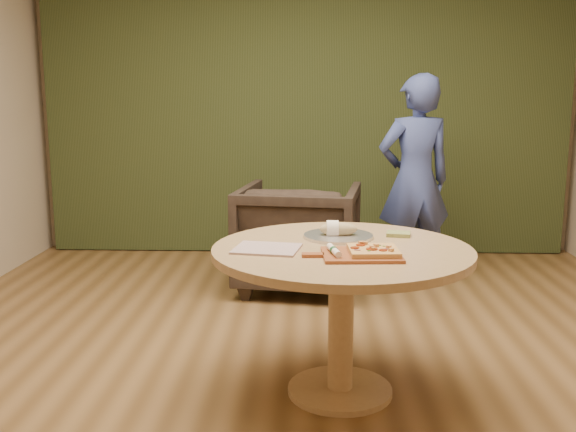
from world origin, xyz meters
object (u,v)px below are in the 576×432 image
(pedestal_table, at_px, (342,275))
(bread_roll, at_px, (337,229))
(flatbread_pizza, at_px, (373,250))
(cutlery_roll, at_px, (334,250))
(serving_tray, at_px, (338,236))
(pizza_paddle, at_px, (359,255))
(armchair, at_px, (299,231))
(person_standing, at_px, (415,181))

(pedestal_table, height_order, bread_roll, bread_roll)
(pedestal_table, height_order, flatbread_pizza, flatbread_pizza)
(pedestal_table, xyz_separation_m, cutlery_roll, (-0.05, -0.19, 0.17))
(cutlery_roll, bearing_deg, serving_tray, 72.98)
(pedestal_table, relative_size, bread_roll, 6.48)
(pizza_paddle, distance_m, flatbread_pizza, 0.07)
(serving_tray, distance_m, armchair, 1.60)
(flatbread_pizza, bearing_deg, person_standing, 76.14)
(pedestal_table, height_order, serving_tray, serving_tray)
(flatbread_pizza, relative_size, cutlery_roll, 1.17)
(pizza_paddle, distance_m, cutlery_roll, 0.12)
(pizza_paddle, xyz_separation_m, bread_roll, (-0.08, 0.39, 0.04))
(pedestal_table, xyz_separation_m, armchair, (-0.23, 1.77, -0.16))
(pedestal_table, bearing_deg, serving_tray, 92.37)
(cutlery_roll, distance_m, armchair, 2.00)
(cutlery_roll, xyz_separation_m, serving_tray, (0.04, 0.40, -0.02))
(flatbread_pizza, bearing_deg, pedestal_table, 127.64)
(pizza_paddle, relative_size, armchair, 0.50)
(armchair, relative_size, person_standing, 0.55)
(cutlery_roll, bearing_deg, flatbread_pizza, -6.67)
(flatbread_pizza, relative_size, person_standing, 0.14)
(pedestal_table, relative_size, cutlery_roll, 6.31)
(pedestal_table, bearing_deg, cutlery_roll, -104.04)
(armchair, bearing_deg, cutlery_roll, 103.58)
(pizza_paddle, relative_size, bread_roll, 2.35)
(cutlery_roll, height_order, armchair, armchair)
(serving_tray, height_order, person_standing, person_standing)
(pedestal_table, bearing_deg, bread_roll, 94.73)
(pizza_paddle, relative_size, flatbread_pizza, 1.96)
(pizza_paddle, bearing_deg, pedestal_table, 107.73)
(serving_tray, bearing_deg, armchair, 98.17)
(pedestal_table, xyz_separation_m, bread_roll, (-0.02, 0.21, 0.18))
(cutlery_roll, relative_size, serving_tray, 0.56)
(armchair, bearing_deg, pizza_paddle, 106.90)
(pizza_paddle, bearing_deg, bread_roll, 99.20)
(serving_tray, xyz_separation_m, bread_roll, (-0.01, -0.00, 0.04))
(serving_tray, bearing_deg, pedestal_table, -87.63)
(flatbread_pizza, xyz_separation_m, person_standing, (0.53, 2.14, 0.04))
(bread_roll, bearing_deg, flatbread_pizza, -68.77)
(flatbread_pizza, distance_m, person_standing, 2.21)
(pedestal_table, bearing_deg, person_standing, 71.47)
(pedestal_table, relative_size, person_standing, 0.77)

